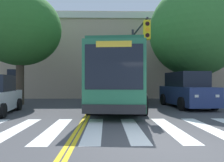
{
  "coord_description": "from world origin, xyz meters",
  "views": [
    {
      "loc": [
        -1.52,
        -5.36,
        1.59
      ],
      "look_at": [
        -1.25,
        7.59,
        1.65
      ],
      "focal_mm": 35.0,
      "sensor_mm": 36.0,
      "label": 1
    }
  ],
  "objects_px": {
    "car_navy_far_lane": "(186,91)",
    "traffic_light_overhead": "(138,49)",
    "street_tree_curbside_small": "(20,29)",
    "street_tree_curbside_large": "(194,31)",
    "city_bus": "(119,78)"
  },
  "relations": [
    {
      "from": "traffic_light_overhead",
      "to": "street_tree_curbside_large",
      "type": "height_order",
      "value": "street_tree_curbside_large"
    },
    {
      "from": "traffic_light_overhead",
      "to": "street_tree_curbside_small",
      "type": "bearing_deg",
      "value": 168.02
    },
    {
      "from": "city_bus",
      "to": "street_tree_curbside_small",
      "type": "bearing_deg",
      "value": 166.99
    },
    {
      "from": "city_bus",
      "to": "traffic_light_overhead",
      "type": "distance_m",
      "value": 2.15
    },
    {
      "from": "city_bus",
      "to": "traffic_light_overhead",
      "type": "bearing_deg",
      "value": -5.78
    },
    {
      "from": "car_navy_far_lane",
      "to": "street_tree_curbside_small",
      "type": "relative_size",
      "value": 0.63
    },
    {
      "from": "traffic_light_overhead",
      "to": "street_tree_curbside_small",
      "type": "xyz_separation_m",
      "value": [
        -8.11,
        1.72,
        1.67
      ]
    },
    {
      "from": "car_navy_far_lane",
      "to": "traffic_light_overhead",
      "type": "height_order",
      "value": "traffic_light_overhead"
    },
    {
      "from": "traffic_light_overhead",
      "to": "street_tree_curbside_large",
      "type": "bearing_deg",
      "value": 30.18
    },
    {
      "from": "street_tree_curbside_small",
      "to": "traffic_light_overhead",
      "type": "bearing_deg",
      "value": -11.98
    },
    {
      "from": "traffic_light_overhead",
      "to": "street_tree_curbside_small",
      "type": "distance_m",
      "value": 8.46
    },
    {
      "from": "car_navy_far_lane",
      "to": "traffic_light_overhead",
      "type": "distance_m",
      "value": 4.01
    },
    {
      "from": "street_tree_curbside_small",
      "to": "street_tree_curbside_large",
      "type": "bearing_deg",
      "value": 4.62
    },
    {
      "from": "car_navy_far_lane",
      "to": "street_tree_curbside_small",
      "type": "xyz_separation_m",
      "value": [
        -11.15,
        1.88,
        4.28
      ]
    },
    {
      "from": "city_bus",
      "to": "car_navy_far_lane",
      "type": "relative_size",
      "value": 2.26
    }
  ]
}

